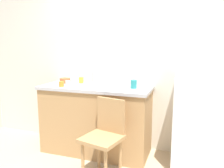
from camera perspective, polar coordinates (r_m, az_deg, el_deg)
back_wall at (r=3.24m, az=4.85°, el=6.77°), size 4.80×0.10×2.64m
cabinet_base at (r=3.21m, az=-3.99°, el=-9.14°), size 1.46×0.60×0.90m
countertop at (r=3.09m, az=-4.09°, el=-0.88°), size 1.50×0.64×0.04m
faucet at (r=3.35m, az=-4.79°, el=2.39°), size 0.02×0.02×0.24m
refrigerator at (r=2.95m, az=20.56°, el=-9.08°), size 0.53×0.58×1.13m
chair at (r=2.59m, az=-1.81°, el=-12.59°), size 0.48×0.48×0.89m
dish_tray at (r=2.94m, az=1.08°, el=-0.50°), size 0.28×0.20×0.05m
terracotta_bowl at (r=3.42m, az=-11.74°, el=0.89°), size 0.15×0.15×0.07m
cup_yellow at (r=3.35m, az=-7.76°, el=0.98°), size 0.07×0.07×0.09m
cup_orange at (r=3.10m, az=-12.63°, el=-0.00°), size 0.07×0.07×0.07m
cup_teal at (r=2.92m, az=5.48°, el=-0.02°), size 0.08×0.08×0.11m
cup_white at (r=3.13m, az=-11.10°, el=0.16°), size 0.06×0.06×0.07m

